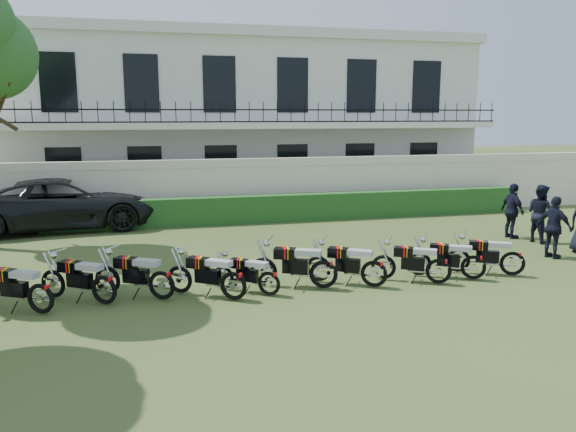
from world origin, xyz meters
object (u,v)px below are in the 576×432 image
at_px(motorcycle_2, 162,278).
at_px(motorcycle_5, 324,267).
at_px(motorcycle_3, 233,279).
at_px(motorcycle_6, 374,267).
at_px(motorcycle_0, 40,291).
at_px(motorcycle_8, 474,261).
at_px(motorcycle_1, 104,283).
at_px(motorcycle_7, 439,265).
at_px(motorcycle_9, 513,258).
at_px(officer_5, 512,211).
at_px(officer_2, 554,227).
at_px(motorcycle_4, 269,278).
at_px(officer_4, 540,213).
at_px(suv, 64,204).

height_order(motorcycle_2, motorcycle_5, motorcycle_5).
bearing_deg(motorcycle_3, motorcycle_6, -52.36).
bearing_deg(motorcycle_0, motorcycle_8, -60.01).
bearing_deg(motorcycle_1, motorcycle_7, -59.38).
xyz_separation_m(motorcycle_2, motorcycle_3, (1.48, -0.40, -0.00)).
bearing_deg(motorcycle_9, motorcycle_8, 121.24).
bearing_deg(motorcycle_6, officer_5, -24.49).
height_order(motorcycle_7, motorcycle_8, motorcycle_7).
height_order(officer_2, officer_5, officer_5).
relative_size(motorcycle_4, officer_4, 0.77).
bearing_deg(motorcycle_5, motorcycle_7, -72.10).
bearing_deg(officer_2, motorcycle_0, 78.63).
relative_size(motorcycle_2, officer_2, 1.00).
xyz_separation_m(motorcycle_2, officer_2, (10.59, 1.11, 0.37)).
relative_size(motorcycle_6, officer_4, 0.93).
bearing_deg(officer_2, motorcycle_8, 94.85).
bearing_deg(motorcycle_8, motorcycle_5, 116.62).
xyz_separation_m(motorcycle_0, motorcycle_7, (8.66, -0.06, -0.02)).
xyz_separation_m(motorcycle_6, officer_4, (6.81, 3.20, 0.41)).
xyz_separation_m(motorcycle_9, officer_5, (2.65, 3.81, 0.41)).
distance_m(motorcycle_3, officer_5, 10.39).
relative_size(motorcycle_8, suv, 0.26).
distance_m(motorcycle_5, officer_5, 8.34).
height_order(motorcycle_7, motorcycle_9, motorcycle_9).
distance_m(motorcycle_7, motorcycle_8, 0.99).
relative_size(motorcycle_7, motorcycle_8, 1.00).
bearing_deg(officer_5, motorcycle_2, 106.91).
xyz_separation_m(motorcycle_3, motorcycle_6, (3.26, 0.14, 0.00)).
bearing_deg(officer_2, motorcycle_2, 78.35).
height_order(motorcycle_0, motorcycle_2, motorcycle_2).
relative_size(officer_4, officer_5, 1.02).
bearing_deg(motorcycle_5, motorcycle_3, 122.96).
distance_m(motorcycle_6, motorcycle_7, 1.57).
bearing_deg(suv, motorcycle_6, -145.77).
xyz_separation_m(motorcycle_2, motorcycle_4, (2.28, -0.27, -0.07)).
relative_size(motorcycle_8, officer_4, 0.92).
bearing_deg(motorcycle_3, motorcycle_1, 117.10).
height_order(motorcycle_0, motorcycle_9, motorcycle_0).
bearing_deg(motorcycle_6, motorcycle_8, -55.94).
height_order(motorcycle_5, officer_2, officer_2).
xyz_separation_m(motorcycle_8, motorcycle_9, (1.12, 0.07, 0.01)).
relative_size(suv, officer_4, 3.52).
bearing_deg(motorcycle_9, motorcycle_5, 116.37).
bearing_deg(motorcycle_6, motorcycle_7, -60.01).
relative_size(motorcycle_9, officer_2, 0.99).
xyz_separation_m(motorcycle_4, officer_4, (9.26, 3.21, 0.48)).
bearing_deg(motorcycle_3, motorcycle_5, -45.95).
relative_size(motorcycle_0, motorcycle_5, 0.91).
bearing_deg(motorcycle_8, motorcycle_2, 117.45).
relative_size(motorcycle_0, motorcycle_4, 1.25).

